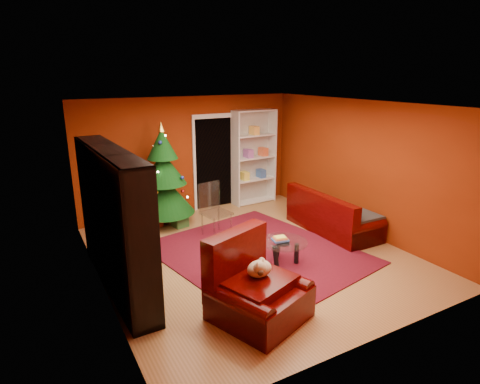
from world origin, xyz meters
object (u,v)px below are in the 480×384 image
rug (258,253)px  dog (259,269)px  christmas_tree (164,176)px  gift_box_green (180,220)px  armchair (260,287)px  white_bookshelf (254,157)px  gift_box_red (157,222)px  acrylic_chair (216,213)px  media_unit (114,221)px  sofa (334,211)px  coffee_table (283,252)px

rug → dog: bearing=-121.0°
christmas_tree → gift_box_green: bearing=-50.1°
christmas_tree → armchair: (-0.05, -3.84, -0.60)m
white_bookshelf → dog: bearing=-122.8°
gift_box_red → acrylic_chair: (0.87, -1.07, 0.38)m
media_unit → dog: (1.44, -1.66, -0.38)m
rug → christmas_tree: bearing=113.3°
sofa → rug: bearing=95.9°
gift_box_red → dog: size_ratio=0.49×
acrylic_chair → white_bookshelf: bearing=30.3°
rug → coffee_table: bearing=-71.6°
christmas_tree → armchair: bearing=-90.7°
acrylic_chair → gift_box_red: bearing=118.3°
media_unit → coffee_table: media_unit is taller
rug → media_unit: media_unit is taller
gift_box_green → media_unit: bearing=-131.8°
dog → acrylic_chair: (0.67, 2.66, -0.19)m
sofa → media_unit: bearing=91.8°
white_bookshelf → dog: 4.86m
rug → armchair: 1.98m
armchair → media_unit: bearing=109.4°
gift_box_green → acrylic_chair: acrylic_chair is taller
gift_box_green → acrylic_chair: (0.44, -0.86, 0.34)m
rug → sofa: bearing=5.9°
christmas_tree → dog: christmas_tree is taller
gift_box_green → gift_box_red: size_ratio=1.44×
acrylic_chair → rug: bearing=-85.7°
media_unit → christmas_tree: size_ratio=1.25×
gift_box_red → armchair: size_ratio=0.17×
sofa → gift_box_green: bearing=56.6°
white_bookshelf → rug: bearing=-122.1°
media_unit → white_bookshelf: bearing=31.2°
christmas_tree → coffee_table: bearing=-67.6°
gift_box_red → acrylic_chair: 1.43m
gift_box_green → acrylic_chair: 1.02m
white_bookshelf → armchair: white_bookshelf is taller
christmas_tree → gift_box_green: size_ratio=7.80×
media_unit → gift_box_red: bearing=57.1°
acrylic_chair → armchair: bearing=-115.1°
christmas_tree → armchair: 3.89m
media_unit → sofa: size_ratio=1.39×
gift_box_green → coffee_table: coffee_table is taller
media_unit → gift_box_green: bearing=46.1°
gift_box_red → acrylic_chair: acrylic_chair is taller
sofa → coffee_table: (-1.72, -0.73, -0.22)m
dog → sofa: (2.86, 1.79, -0.25)m
dog → sofa: bearing=12.1°
armchair → gift_box_red: bearing=72.6°
gift_box_red → sofa: bearing=-32.4°
gift_box_red → coffee_table: bearing=-63.4°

